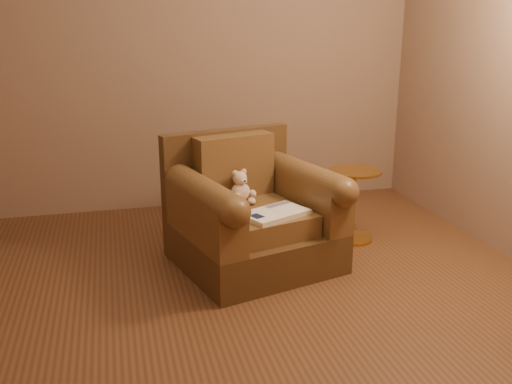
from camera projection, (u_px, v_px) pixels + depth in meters
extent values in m
plane|color=brown|center=(236.00, 310.00, 3.24)|extent=(4.00, 4.00, 0.00)
cube|color=#876853|center=(182.00, 49.00, 4.70)|extent=(4.00, 0.02, 2.70)
cube|color=#876853|center=(475.00, 162.00, 0.99)|extent=(4.00, 0.02, 2.70)
cube|color=#4C3219|center=(254.00, 245.00, 3.82)|extent=(1.15, 1.12, 0.27)
cube|color=#4C3219|center=(226.00, 170.00, 4.03)|extent=(0.94, 0.34, 0.59)
cube|color=brown|center=(258.00, 219.00, 3.72)|extent=(0.71, 0.79, 0.14)
cube|color=brown|center=(234.00, 166.00, 3.91)|extent=(0.57, 0.29, 0.43)
cube|color=brown|center=(204.00, 217.00, 3.51)|extent=(0.40, 0.83, 0.30)
cube|color=brown|center=(306.00, 198.00, 3.87)|extent=(0.40, 0.83, 0.30)
cylinder|color=brown|center=(204.00, 193.00, 3.47)|extent=(0.40, 0.83, 0.19)
cylinder|color=brown|center=(307.00, 177.00, 3.83)|extent=(0.40, 0.83, 0.19)
ellipsoid|color=beige|center=(241.00, 193.00, 3.81)|extent=(0.13, 0.12, 0.14)
sphere|color=beige|center=(240.00, 178.00, 3.79)|extent=(0.10, 0.10, 0.10)
ellipsoid|color=beige|center=(235.00, 173.00, 3.77)|extent=(0.04, 0.02, 0.04)
ellipsoid|color=beige|center=(244.00, 172.00, 3.80)|extent=(0.04, 0.02, 0.04)
ellipsoid|color=beige|center=(244.00, 181.00, 3.76)|extent=(0.05, 0.03, 0.04)
sphere|color=black|center=(245.00, 181.00, 3.74)|extent=(0.01, 0.01, 0.01)
ellipsoid|color=beige|center=(237.00, 196.00, 3.74)|extent=(0.04, 0.09, 0.04)
ellipsoid|color=beige|center=(253.00, 193.00, 3.80)|extent=(0.04, 0.09, 0.04)
ellipsoid|color=beige|center=(243.00, 203.00, 3.74)|extent=(0.05, 0.09, 0.04)
ellipsoid|color=beige|center=(252.00, 201.00, 3.78)|extent=(0.05, 0.09, 0.04)
cube|color=beige|center=(275.00, 214.00, 3.55)|extent=(0.47, 0.39, 0.03)
cube|color=white|center=(263.00, 215.00, 3.49)|extent=(0.28, 0.30, 0.00)
cube|color=white|center=(287.00, 208.00, 3.61)|extent=(0.28, 0.30, 0.00)
cube|color=beige|center=(275.00, 211.00, 3.55)|extent=(0.11, 0.22, 0.00)
cube|color=#0F1638|center=(257.00, 216.00, 3.46)|extent=(0.10, 0.11, 0.00)
cube|color=slate|center=(278.00, 204.00, 3.68)|extent=(0.19, 0.12, 0.00)
cylinder|color=gold|center=(352.00, 238.00, 4.28)|extent=(0.31, 0.31, 0.02)
cylinder|color=gold|center=(353.00, 205.00, 4.20)|extent=(0.03, 0.03, 0.50)
cylinder|color=gold|center=(355.00, 171.00, 4.13)|extent=(0.39, 0.39, 0.02)
cylinder|color=gold|center=(355.00, 173.00, 4.13)|extent=(0.03, 0.03, 0.02)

